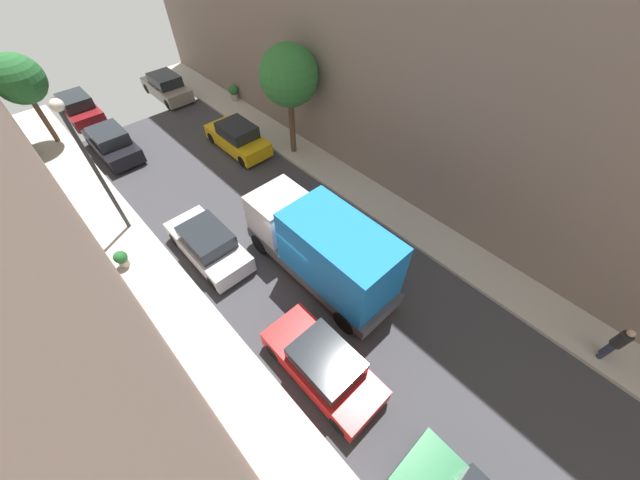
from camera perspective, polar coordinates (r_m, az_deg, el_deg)
ground at (r=14.64m, az=-1.79°, el=-4.04°), size 32.00×32.00×0.00m
sidewalk_left at (r=13.43m, az=-18.49°, el=-15.33°), size 2.00×44.00×0.15m
sidewalk_right at (r=17.16m, az=10.77°, el=5.30°), size 2.00×44.00×0.15m
parked_car_left_1 at (r=11.74m, az=0.54°, el=-19.79°), size 1.78×4.20×1.57m
parked_car_left_2 at (r=15.12m, az=-17.85°, el=-0.66°), size 1.78×4.20×1.57m
parked_car_left_3 at (r=23.08m, az=-30.93°, el=13.45°), size 1.78×4.20×1.57m
parked_car_left_4 at (r=27.83m, az=-34.82°, el=17.32°), size 1.78×4.20×1.57m
parked_car_right_1 at (r=20.97m, az=-13.34°, el=15.99°), size 1.78×4.20×1.57m
parked_car_right_2 at (r=27.98m, az=-23.85°, el=21.97°), size 1.78×4.20×1.57m
delivery_truck at (r=12.86m, az=0.47°, el=-1.35°), size 2.26×6.60×3.38m
pedestrian at (r=15.06m, az=40.57°, el=-12.69°), size 0.40×0.36×1.72m
street_tree_0 at (r=24.88m, az=-40.98°, el=19.24°), size 2.48×2.48×4.85m
street_tree_1 at (r=18.48m, az=-5.12°, el=25.16°), size 2.89×2.89×5.64m
potted_plant_0 at (r=25.96m, az=-13.96°, el=22.49°), size 0.63×0.63×1.00m
potted_plant_2 at (r=16.21m, az=-29.79°, el=-2.65°), size 0.52×0.52×0.79m
lamp_post at (r=15.92m, az=-34.01°, el=11.69°), size 0.44×0.44×6.02m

